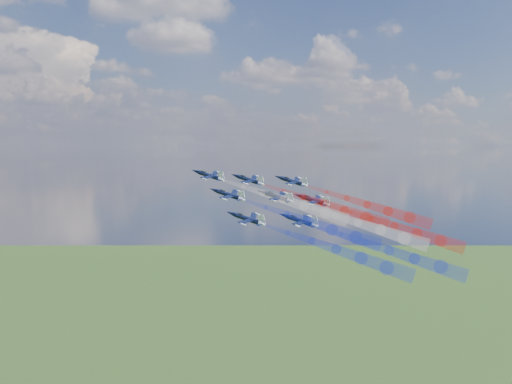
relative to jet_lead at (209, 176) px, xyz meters
name	(u,v)px	position (x,y,z in m)	size (l,w,h in m)	color
jet_lead	(209,176)	(0.00, 0.00, 0.00)	(9.28, 11.60, 3.09)	black
trail_lead	(283,199)	(17.97, -15.18, -6.37)	(3.87, 38.49, 3.87)	white
jet_inner_left	(229,195)	(2.39, -13.49, -4.76)	(9.28, 11.60, 3.09)	black
trail_inner_left	(309,222)	(20.36, -28.66, -11.14)	(3.87, 38.49, 3.87)	#182BCD
jet_inner_right	(249,180)	(12.13, -1.00, -1.44)	(9.28, 11.60, 3.09)	black
trail_inner_right	(323,204)	(30.10, -16.18, -7.81)	(3.87, 38.49, 3.87)	red
jet_outer_left	(247,219)	(3.83, -26.67, -9.97)	(9.28, 11.60, 3.09)	black
trail_outer_left	(336,249)	(21.80, -41.85, -16.34)	(3.87, 38.49, 3.87)	#182BCD
jet_center_third	(277,197)	(16.67, -13.54, -5.65)	(9.28, 11.60, 3.09)	black
trail_center_third	(358,223)	(34.64, -28.71, -12.03)	(3.87, 38.49, 3.87)	white
jet_outer_right	(292,181)	(26.37, -0.92, -2.18)	(9.28, 11.60, 3.09)	black
trail_outer_right	(367,205)	(44.34, -16.10, -8.55)	(3.87, 38.49, 3.87)	red
jet_rear_left	(300,221)	(18.55, -26.79, -11.03)	(9.28, 11.60, 3.09)	black
trail_rear_left	(389,250)	(36.51, -41.97, -17.41)	(3.87, 38.49, 3.87)	#182BCD
jet_rear_right	(313,200)	(27.91, -13.71, -6.97)	(9.28, 11.60, 3.09)	black
trail_rear_right	(394,226)	(45.88, -28.89, -13.35)	(3.87, 38.49, 3.87)	red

